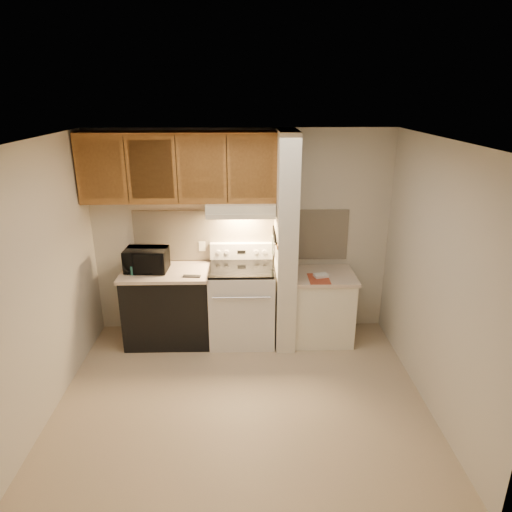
{
  "coord_description": "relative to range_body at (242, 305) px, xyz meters",
  "views": [
    {
      "loc": [
        0.05,
        -3.81,
        2.88
      ],
      "look_at": [
        0.16,
        0.75,
        1.23
      ],
      "focal_mm": 32.0,
      "sensor_mm": 36.0,
      "label": 1
    }
  ],
  "objects": [
    {
      "name": "cab_gap_a",
      "position": [
        -1.23,
        0.01,
        1.62
      ],
      "size": [
        0.01,
        0.01,
        0.73
      ],
      "primitive_type": "cube",
      "color": "black",
      "rests_on": "upper_cabinets"
    },
    {
      "name": "oven_mitt",
      "position": [
        0.38,
        0.17,
        0.71
      ],
      "size": [
        0.03,
        0.09,
        0.21
      ],
      "primitive_type": "cube",
      "color": "gray",
      "rests_on": "partition_pillar"
    },
    {
      "name": "right_countertop",
      "position": [
        0.97,
        -0.01,
        0.37
      ],
      "size": [
        0.74,
        0.64,
        0.04
      ],
      "primitive_type": "cube",
      "color": "beige",
      "rests_on": "right_cab_base"
    },
    {
      "name": "red_folder",
      "position": [
        0.89,
        -0.16,
        0.4
      ],
      "size": [
        0.23,
        0.32,
        0.01
      ],
      "primitive_type": "cube",
      "rotation": [
        0.0,
        0.0,
        -0.0
      ],
      "color": "#9D3D27",
      "rests_on": "right_countertop"
    },
    {
      "name": "floor",
      "position": [
        0.0,
        -1.16,
        -0.46
      ],
      "size": [
        3.6,
        3.6,
        0.0
      ],
      "primitive_type": "plane",
      "color": "tan",
      "rests_on": "ground"
    },
    {
      "name": "oven_handle",
      "position": [
        0.0,
        -0.35,
        0.26
      ],
      "size": [
        0.65,
        0.02,
        0.02
      ],
      "primitive_type": "cylinder",
      "rotation": [
        0.0,
        1.57,
        0.0
      ],
      "color": "silver",
      "rests_on": "range_body"
    },
    {
      "name": "knife_blade_c",
      "position": [
        0.38,
        -0.04,
        0.74
      ],
      "size": [
        0.01,
        0.04,
        0.2
      ],
      "primitive_type": "cube",
      "color": "silver",
      "rests_on": "knife_strip"
    },
    {
      "name": "pillar_trim",
      "position": [
        0.39,
        -0.01,
        0.84
      ],
      "size": [
        0.01,
        0.7,
        0.04
      ],
      "primitive_type": "cube",
      "color": "#98612A",
      "rests_on": "partition_pillar"
    },
    {
      "name": "knife_handle_e",
      "position": [
        0.38,
        0.11,
        0.91
      ],
      "size": [
        0.02,
        0.02,
        0.1
      ],
      "primitive_type": "cylinder",
      "color": "black",
      "rests_on": "knife_strip"
    },
    {
      "name": "cab_gap_b",
      "position": [
        -0.69,
        0.01,
        1.62
      ],
      "size": [
        0.01,
        0.01,
        0.73
      ],
      "primitive_type": "cube",
      "color": "black",
      "rests_on": "upper_cabinets"
    },
    {
      "name": "range_knob_left_inner",
      "position": [
        -0.18,
        0.24,
        0.59
      ],
      "size": [
        0.05,
        0.02,
        0.05
      ],
      "primitive_type": "cylinder",
      "rotation": [
        1.57,
        0.0,
        0.0
      ],
      "color": "silver",
      "rests_on": "range_backguard"
    },
    {
      "name": "upper_cabinets",
      "position": [
        -0.69,
        0.17,
        1.62
      ],
      "size": [
        2.18,
        0.33,
        0.77
      ],
      "primitive_type": "cube",
      "color": "#98612A",
      "rests_on": "wall_back"
    },
    {
      "name": "spoon_rest",
      "position": [
        -0.56,
        -0.19,
        0.46
      ],
      "size": [
        0.2,
        0.08,
        0.01
      ],
      "primitive_type": "cube",
      "rotation": [
        0.0,
        0.0,
        -0.08
      ],
      "color": "black",
      "rests_on": "left_countertop"
    },
    {
      "name": "knife_strip",
      "position": [
        0.39,
        -0.06,
        0.86
      ],
      "size": [
        0.02,
        0.42,
        0.04
      ],
      "primitive_type": "cube",
      "color": "black",
      "rests_on": "partition_pillar"
    },
    {
      "name": "range_hood",
      "position": [
        0.0,
        0.12,
        1.17
      ],
      "size": [
        0.78,
        0.44,
        0.15
      ],
      "primitive_type": "cube",
      "color": "white",
      "rests_on": "upper_cabinets"
    },
    {
      "name": "knife_blade_e",
      "position": [
        0.38,
        0.1,
        0.75
      ],
      "size": [
        0.01,
        0.04,
        0.18
      ],
      "primitive_type": "cube",
      "color": "silver",
      "rests_on": "knife_strip"
    },
    {
      "name": "microwave",
      "position": [
        -1.1,
        0.01,
        0.58
      ],
      "size": [
        0.5,
        0.35,
        0.27
      ],
      "primitive_type": "imported",
      "rotation": [
        0.0,
        0.0,
        -0.05
      ],
      "color": "black",
      "rests_on": "left_countertop"
    },
    {
      "name": "range_knob_left_outer",
      "position": [
        -0.28,
        0.24,
        0.59
      ],
      "size": [
        0.05,
        0.02,
        0.05
      ],
      "primitive_type": "cylinder",
      "rotation": [
        1.57,
        0.0,
        0.0
      ],
      "color": "silver",
      "rests_on": "range_backguard"
    },
    {
      "name": "dishwasher_front",
      "position": [
        -0.88,
        0.01,
        -0.03
      ],
      "size": [
        1.0,
        0.63,
        0.87
      ],
      "primitive_type": "cube",
      "color": "black",
      "rests_on": "floor"
    },
    {
      "name": "wall_right",
      "position": [
        1.8,
        -1.16,
        0.79
      ],
      "size": [
        0.02,
        3.0,
        2.5
      ],
      "primitive_type": "cube",
      "color": "beige",
      "rests_on": "floor"
    },
    {
      "name": "left_countertop",
      "position": [
        -0.88,
        0.01,
        0.43
      ],
      "size": [
        1.04,
        0.67,
        0.04
      ],
      "primitive_type": "cube",
      "color": "beige",
      "rests_on": "dishwasher_front"
    },
    {
      "name": "backsplash",
      "position": [
        0.0,
        0.33,
        0.78
      ],
      "size": [
        2.6,
        0.02,
        0.63
      ],
      "primitive_type": "cube",
      "color": "beige",
      "rests_on": "wall_back"
    },
    {
      "name": "oven_window",
      "position": [
        0.0,
        -0.32,
        0.04
      ],
      "size": [
        0.5,
        0.01,
        0.3
      ],
      "primitive_type": "cube",
      "color": "black",
      "rests_on": "range_body"
    },
    {
      "name": "wall_back",
      "position": [
        0.0,
        0.34,
        0.79
      ],
      "size": [
        3.6,
        2.5,
        0.02
      ],
      "primitive_type": "cube",
      "rotation": [
        1.57,
        0.0,
        0.0
      ],
      "color": "beige",
      "rests_on": "floor"
    },
    {
      "name": "knife_handle_b",
      "position": [
        0.38,
        -0.12,
        0.91
      ],
      "size": [
        0.02,
        0.02,
        0.1
      ],
      "primitive_type": "cylinder",
      "color": "black",
      "rests_on": "knife_strip"
    },
    {
      "name": "teal_jar",
      "position": [
        -1.23,
        -0.09,
        0.5
      ],
      "size": [
        0.1,
        0.1,
        0.11
      ],
      "primitive_type": "cylinder",
      "rotation": [
        0.0,
        0.0,
        -0.02
      ],
      "color": "#25695F",
      "rests_on": "left_countertop"
    },
    {
      "name": "range_body",
      "position": [
        0.0,
        0.0,
        0.0
      ],
      "size": [
        0.76,
        0.65,
        0.92
      ],
      "primitive_type": "cube",
      "color": "silver",
      "rests_on": "floor"
    },
    {
      "name": "range_backguard",
      "position": [
        0.0,
        0.28,
        0.59
      ],
      "size": [
        0.76,
        0.08,
        0.2
      ],
      "primitive_type": "cube",
      "color": "silver",
      "rests_on": "range_body"
    },
    {
      "name": "knife_blade_b",
      "position": [
        0.38,
        -0.13,
        0.75
      ],
      "size": [
        0.01,
        0.04,
        0.18
      ],
      "primitive_type": "cube",
      "color": "silver",
      "rests_on": "knife_strip"
    },
    {
      "name": "cab_door_a",
      "position": [
        -1.51,
        0.01,
        1.62
      ],
      "size": [
        0.46,
        0.01,
        0.63
      ],
      "primitive_type": "cube",
      "color": "#98612A",
      "rests_on": "upper_cabinets"
    },
    {
      "name": "knife_blade_d",
      "position": [
        0.38,
        0.01,
        0.76
      ],
      "size": [
        0.01,
        0.04,
        0.16
      ],
      "primitive_type": "cube",
      "color": "silver",
      "rests_on": "knife_strip"
    },
    {
      "name": "cab_door_c",
      "position": [
        -0.42,
        0.01,
        1.62
      ],
      "size": [
        0.46,
        0.01,
        0.63
      ],
      "primitive_type": "cube",
      "color": "#98612A",
      "rests_on": "upper_cabinets"
    },
    {
      "name": "cab_gap_c",
      "position": [
        -0.14,
        0.01,
        1.62
      ],
      "size": [
        0.01,
        0.01,
        0.73
      ],
      "primitive_type": "cube",
      "color": "black",
      "rests_on": "upper_cabinets"
    },
    {
      "name": "knife_blade_a",
      "position": [
        0.38,
        -0.22,
        0.76
      ],
      "size": [
        0.01,
        0.03,
        0.16
      ],
      "primitive_type": "cube",
      "color": "silver",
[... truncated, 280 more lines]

